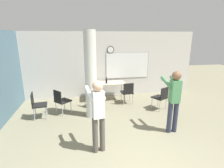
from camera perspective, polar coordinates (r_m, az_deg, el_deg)
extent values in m
cube|color=silver|center=(7.67, -2.11, 6.31)|extent=(8.00, 0.12, 2.80)
cylinder|color=black|center=(7.56, -0.50, 11.14)|extent=(0.30, 0.03, 0.30)
cylinder|color=white|center=(7.54, -0.48, 11.13)|extent=(0.26, 0.01, 0.25)
cube|color=#99999E|center=(7.82, 5.04, 6.05)|extent=(1.95, 0.01, 1.16)
cube|color=white|center=(7.81, 5.05, 6.04)|extent=(1.89, 0.02, 1.10)
cylinder|color=silver|center=(5.61, -6.97, 2.83)|extent=(0.38, 0.38, 2.80)
cube|color=beige|center=(7.26, -1.74, 0.30)|extent=(1.53, 0.69, 0.03)
cylinder|color=gray|center=(7.03, -7.06, -3.46)|extent=(0.04, 0.04, 0.70)
cylinder|color=gray|center=(7.24, 4.16, -2.83)|extent=(0.04, 0.04, 0.70)
cylinder|color=gray|center=(7.57, -7.33, -2.09)|extent=(0.04, 0.04, 0.70)
cylinder|color=gray|center=(7.76, 3.11, -1.54)|extent=(0.04, 0.04, 0.70)
cylinder|color=black|center=(7.16, -1.83, 0.99)|extent=(0.08, 0.08, 0.19)
cylinder|color=black|center=(7.12, -1.84, 2.06)|extent=(0.03, 0.03, 0.08)
cube|color=black|center=(6.63, -5.23, -3.67)|extent=(0.62, 0.62, 0.04)
cube|color=black|center=(6.41, -6.41, -2.31)|extent=(0.31, 0.30, 0.40)
cylinder|color=#B7B7BC|center=(6.74, -3.02, -5.43)|extent=(0.02, 0.02, 0.43)
cylinder|color=#B7B7BC|center=(6.95, -5.42, -4.83)|extent=(0.02, 0.02, 0.43)
cylinder|color=#B7B7BC|center=(6.48, -4.91, -6.36)|extent=(0.02, 0.02, 0.43)
cylinder|color=#B7B7BC|center=(6.69, -7.35, -5.71)|extent=(0.02, 0.02, 0.43)
cube|color=black|center=(6.16, -22.49, -6.36)|extent=(0.49, 0.49, 0.04)
cube|color=black|center=(6.11, -24.62, -4.57)|extent=(0.08, 0.40, 0.40)
cylinder|color=#B7B7BC|center=(6.06, -20.67, -8.91)|extent=(0.02, 0.02, 0.43)
cylinder|color=#B7B7BC|center=(6.40, -20.55, -7.63)|extent=(0.02, 0.02, 0.43)
cylinder|color=#B7B7BC|center=(6.10, -24.08, -9.14)|extent=(0.02, 0.02, 0.43)
cylinder|color=#B7B7BC|center=(6.43, -23.77, -7.85)|extent=(0.02, 0.02, 0.43)
cube|color=black|center=(6.27, -15.69, -5.35)|extent=(0.62, 0.62, 0.04)
cube|color=black|center=(6.09, -17.38, -3.91)|extent=(0.29, 0.32, 0.40)
cylinder|color=#B7B7BC|center=(6.32, -13.24, -7.30)|extent=(0.02, 0.02, 0.43)
cylinder|color=#B7B7BC|center=(6.59, -15.23, -6.48)|extent=(0.02, 0.02, 0.43)
cylinder|color=#B7B7BC|center=(6.12, -15.87, -8.24)|extent=(0.02, 0.02, 0.43)
cylinder|color=#B7B7BC|center=(6.40, -17.81, -7.35)|extent=(0.02, 0.02, 0.43)
cube|color=black|center=(6.60, 15.19, -4.26)|extent=(0.59, 0.59, 0.04)
cube|color=black|center=(6.42, 16.78, -2.86)|extent=(0.37, 0.21, 0.40)
cylinder|color=#B7B7BC|center=(6.92, 14.78, -5.39)|extent=(0.02, 0.02, 0.43)
cylinder|color=#B7B7BC|center=(6.65, 12.87, -6.11)|extent=(0.02, 0.02, 0.43)
cylinder|color=#B7B7BC|center=(6.72, 17.21, -6.19)|extent=(0.02, 0.02, 0.43)
cylinder|color=#B7B7BC|center=(6.45, 15.34, -6.98)|extent=(0.02, 0.02, 0.43)
cube|color=black|center=(6.98, 4.87, -2.70)|extent=(0.46, 0.46, 0.04)
cube|color=black|center=(6.72, 5.43, -1.45)|extent=(0.40, 0.04, 0.40)
cylinder|color=#B7B7BC|center=(7.27, 5.77, -3.94)|extent=(0.02, 0.02, 0.43)
cylinder|color=#B7B7BC|center=(7.16, 3.02, -4.16)|extent=(0.02, 0.02, 0.43)
cylinder|color=#B7B7BC|center=(6.94, 6.69, -4.89)|extent=(0.02, 0.02, 0.43)
cylinder|color=#B7B7BC|center=(6.84, 3.83, -5.14)|extent=(0.02, 0.02, 0.43)
cylinder|color=#514C47|center=(4.19, -3.19, -15.92)|extent=(0.13, 0.13, 0.86)
cylinder|color=#514C47|center=(4.15, -5.52, -16.31)|extent=(0.13, 0.13, 0.86)
cube|color=white|center=(3.84, -4.57, -6.71)|extent=(0.28, 0.24, 0.61)
sphere|color=#D8AD8C|center=(3.70, -4.71, -0.66)|extent=(0.23, 0.23, 0.23)
cylinder|color=white|center=(4.03, -3.72, -2.63)|extent=(0.19, 0.55, 0.24)
cylinder|color=white|center=(3.96, -7.55, -3.05)|extent=(0.19, 0.55, 0.24)
cube|color=white|center=(4.19, -8.33, -2.01)|extent=(0.06, 0.13, 0.04)
cylinder|color=#2D3347|center=(5.23, 19.97, -10.11)|extent=(0.13, 0.13, 0.88)
cylinder|color=#2D3347|center=(5.14, 18.27, -10.38)|extent=(0.13, 0.13, 0.88)
cube|color=#4C8C59|center=(4.92, 19.89, -2.31)|extent=(0.26, 0.20, 0.62)
sphere|color=brown|center=(4.81, 20.35, 2.59)|extent=(0.24, 0.24, 0.24)
cylinder|color=#4C8C59|center=(5.14, 20.05, 0.76)|extent=(0.10, 0.55, 0.25)
cylinder|color=#4C8C59|center=(5.00, 17.27, 0.62)|extent=(0.10, 0.55, 0.25)
cube|color=white|center=(5.22, 16.00, 1.36)|extent=(0.04, 0.13, 0.04)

